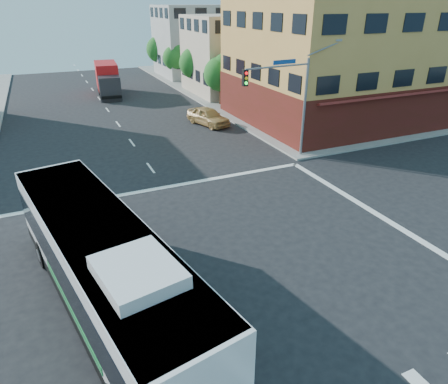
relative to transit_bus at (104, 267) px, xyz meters
name	(u,v)px	position (x,y,z in m)	size (l,w,h in m)	color
ground	(229,274)	(4.96, 0.19, -1.94)	(120.00, 120.00, 0.00)	black
sidewalk_ne	(346,80)	(39.96, 35.19, -1.87)	(50.00, 50.00, 0.15)	gray
corner_building_ne	(342,56)	(24.94, 18.67, 3.95)	(18.10, 15.44, 14.00)	#C69047
building_east_near	(239,55)	(21.94, 34.17, 2.56)	(12.06, 10.06, 9.00)	tan
building_east_far	(199,41)	(21.93, 48.17, 3.06)	(12.06, 10.06, 10.00)	#A1A19C
signal_mast_ne	(286,91)	(14.03, 10.81, 3.04)	(7.91, 1.13, 8.07)	gray
street_tree_a	(221,72)	(16.86, 28.11, 1.65)	(3.60, 3.60, 5.53)	#342213
street_tree_b	(195,61)	(16.86, 36.11, 1.81)	(3.80, 3.80, 5.79)	#342213
street_tree_c	(176,56)	(16.86, 44.11, 1.52)	(3.40, 3.40, 5.29)	#342213
street_tree_d	(160,48)	(16.86, 52.11, 1.94)	(4.00, 4.00, 6.03)	#342213
transit_bus	(104,267)	(0.00, 0.00, 0.00)	(5.35, 13.72, 3.97)	black
box_truck	(108,80)	(6.43, 38.72, -0.14)	(3.15, 8.43, 3.71)	#27272C
parked_car	(208,116)	(12.62, 21.51, -1.13)	(1.91, 4.74, 1.62)	tan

